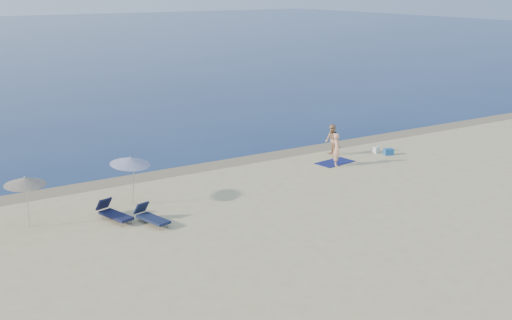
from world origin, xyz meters
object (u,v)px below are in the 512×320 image
at_px(blue_cooler, 388,152).
at_px(umbrella_near, 130,161).
at_px(person_right, 332,140).
at_px(person_left, 337,150).

xyz_separation_m(blue_cooler, umbrella_near, (-14.38, -0.15, 1.66)).
xyz_separation_m(person_right, blue_cooler, (2.61, -1.51, -0.66)).
bearing_deg(blue_cooler, umbrella_near, -161.08).
xyz_separation_m(person_left, blue_cooler, (3.66, 0.16, -0.66)).
bearing_deg(umbrella_near, blue_cooler, -21.55).
bearing_deg(umbrella_near, person_right, -14.10).
height_order(person_left, blue_cooler, person_left).
relative_size(blue_cooler, umbrella_near, 0.22).
bearing_deg(umbrella_near, person_left, -22.20).
height_order(person_right, umbrella_near, umbrella_near).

